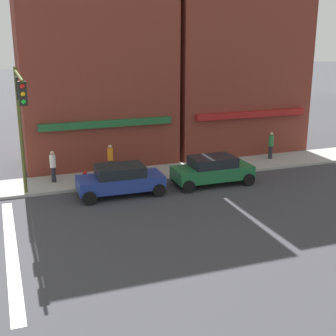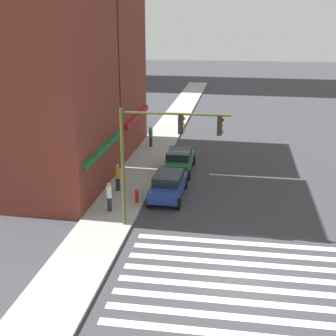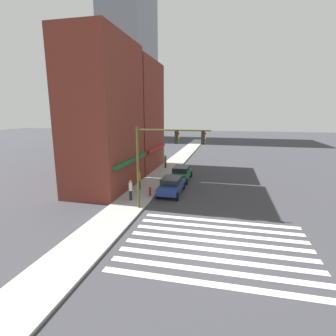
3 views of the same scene
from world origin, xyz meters
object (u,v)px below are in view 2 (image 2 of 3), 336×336
at_px(pedestrian_green_top, 151,136).
at_px(sedan_blue, 168,185).
at_px(fire_hydrant, 137,195).
at_px(pedestrian_white_shirt, 109,196).
at_px(traffic_signal, 160,144).
at_px(pedestrian_orange_vest, 118,177).
at_px(sedan_green, 179,160).

bearing_deg(pedestrian_green_top, sedan_blue, 102.34).
bearing_deg(fire_hydrant, pedestrian_white_shirt, 139.87).
distance_m(traffic_signal, fire_hydrant, 5.57).
bearing_deg(traffic_signal, pedestrian_white_shirt, 64.33).
height_order(pedestrian_orange_vest, fire_hydrant, pedestrian_orange_vest).
height_order(sedan_blue, pedestrian_white_shirt, pedestrian_white_shirt).
bearing_deg(sedan_blue, pedestrian_white_shirt, 136.76).
bearing_deg(sedan_blue, fire_hydrant, 132.92).
xyz_separation_m(pedestrian_green_top, fire_hydrant, (-12.48, -1.52, -0.46)).
bearing_deg(pedestrian_white_shirt, traffic_signal, -107.13).
distance_m(pedestrian_white_shirt, pedestrian_orange_vest, 3.33).
relative_size(traffic_signal, sedan_green, 1.49).
relative_size(traffic_signal, fire_hydrant, 7.79).
bearing_deg(pedestrian_orange_vest, fire_hydrant, -79.71).
bearing_deg(sedan_green, fire_hydrant, 165.82).
height_order(sedan_blue, fire_hydrant, sedan_blue).
bearing_deg(fire_hydrant, pedestrian_orange_vest, 42.62).
xyz_separation_m(pedestrian_green_top, pedestrian_orange_vest, (-10.69, 0.13, 0.00)).
bearing_deg(pedestrian_green_top, pedestrian_white_shirt, 86.95).
distance_m(pedestrian_green_top, fire_hydrant, 12.58).
xyz_separation_m(pedestrian_green_top, pedestrian_white_shirt, (-14.00, -0.24, 0.00)).
height_order(pedestrian_green_top, fire_hydrant, pedestrian_green_top).
bearing_deg(pedestrian_orange_vest, pedestrian_green_top, 57.00).
distance_m(traffic_signal, pedestrian_white_shirt, 5.20).
bearing_deg(fire_hydrant, sedan_green, -14.14).
distance_m(sedan_blue, fire_hydrant, 2.29).
xyz_separation_m(traffic_signal, pedestrian_orange_vest, (4.90, 3.66, -3.70)).
distance_m(pedestrian_orange_vest, fire_hydrant, 2.48).
bearing_deg(sedan_blue, pedestrian_green_top, 17.66).
bearing_deg(pedestrian_orange_vest, sedan_green, 23.63).
xyz_separation_m(sedan_green, pedestrian_white_shirt, (-8.27, 2.98, 0.23)).
xyz_separation_m(sedan_blue, sedan_green, (5.24, 0.00, 0.00)).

